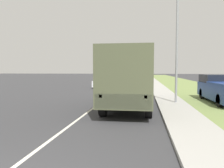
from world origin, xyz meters
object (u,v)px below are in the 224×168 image
(military_truck, at_px, (129,78))
(car_second_ahead, at_px, (119,78))
(car_nearest_ahead, at_px, (103,82))
(car_third_ahead, at_px, (124,76))
(pickup_truck, at_px, (223,89))
(lamp_post, at_px, (173,36))

(military_truck, xyz_separation_m, car_second_ahead, (-4.01, 29.92, -0.99))
(military_truck, bearing_deg, car_nearest_ahead, 106.25)
(military_truck, bearing_deg, car_second_ahead, 97.63)
(car_third_ahead, relative_size, pickup_truck, 0.71)
(car_second_ahead, xyz_separation_m, pickup_truck, (9.93, -26.73, 0.18))
(car_nearest_ahead, distance_m, lamp_post, 14.26)
(pickup_truck, bearing_deg, lamp_post, -159.99)
(military_truck, bearing_deg, lamp_post, 37.54)
(military_truck, height_order, lamp_post, lamp_post)
(car_third_ahead, bearing_deg, car_nearest_ahead, -90.67)
(car_nearest_ahead, bearing_deg, pickup_truck, -47.35)
(car_second_ahead, bearing_deg, lamp_post, -76.76)
(car_second_ahead, xyz_separation_m, lamp_post, (6.58, -27.95, 3.50))
(car_nearest_ahead, distance_m, car_second_ahead, 15.85)
(pickup_truck, bearing_deg, car_third_ahead, 105.62)
(car_third_ahead, height_order, pickup_truck, pickup_truck)
(military_truck, height_order, pickup_truck, military_truck)
(pickup_truck, xyz_separation_m, lamp_post, (-3.36, -1.22, 3.32))
(car_nearest_ahead, xyz_separation_m, car_third_ahead, (0.28, 23.96, 0.05))
(military_truck, bearing_deg, car_third_ahead, 95.74)
(car_second_ahead, relative_size, lamp_post, 0.60)
(lamp_post, bearing_deg, car_nearest_ahead, 118.85)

